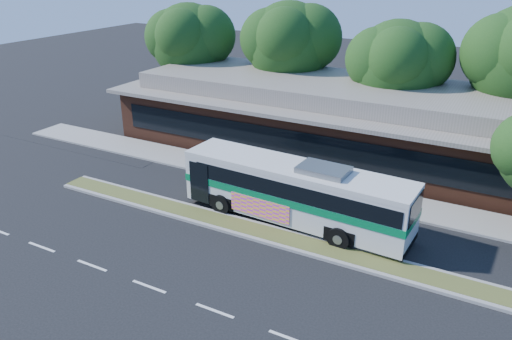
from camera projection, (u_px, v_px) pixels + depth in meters
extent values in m
plane|color=black|center=(276.00, 246.00, 21.96)|extent=(120.00, 120.00, 0.00)
cube|color=#485624|center=(282.00, 238.00, 22.41)|extent=(26.00, 1.10, 0.15)
cube|color=gray|center=(328.00, 190.00, 27.11)|extent=(44.00, 2.60, 0.12)
cube|color=black|center=(122.00, 124.00, 37.92)|extent=(14.00, 12.00, 0.01)
cube|color=#542A1A|center=(367.00, 129.00, 31.84)|extent=(32.00, 10.00, 3.20)
cube|color=slate|center=(369.00, 103.00, 31.17)|extent=(33.20, 11.20, 0.24)
cube|color=slate|center=(370.00, 93.00, 30.92)|extent=(30.00, 8.00, 1.00)
cube|color=black|center=(340.00, 152.00, 27.74)|extent=(30.00, 0.06, 1.60)
cylinder|color=black|center=(191.00, 89.00, 39.87)|extent=(0.44, 0.44, 3.99)
sphere|color=#133712|center=(189.00, 41.00, 38.40)|extent=(5.80, 5.80, 5.80)
sphere|color=#133712|center=(206.00, 36.00, 38.00)|extent=(4.52, 4.52, 4.52)
cylinder|color=black|center=(287.00, 97.00, 37.14)|extent=(0.44, 0.44, 4.20)
sphere|color=#133712|center=(289.00, 44.00, 35.60)|extent=(6.00, 6.00, 6.00)
sphere|color=#133712|center=(309.00, 38.00, 35.19)|extent=(4.68, 4.68, 4.68)
cylinder|color=black|center=(391.00, 119.00, 32.91)|extent=(0.44, 0.44, 3.78)
sphere|color=#133712|center=(397.00, 64.00, 31.51)|extent=(5.60, 5.60, 5.60)
sphere|color=#133712|center=(419.00, 58.00, 31.12)|extent=(4.37, 4.37, 4.37)
cylinder|color=black|center=(509.00, 126.00, 30.54)|extent=(0.44, 0.44, 4.41)
cube|color=silver|center=(295.00, 191.00, 23.38)|extent=(11.21, 2.95, 2.55)
cube|color=black|center=(301.00, 183.00, 23.04)|extent=(10.33, 2.95, 0.77)
cube|color=silver|center=(296.00, 168.00, 22.92)|extent=(11.23, 2.97, 0.24)
cube|color=#046C39|center=(295.00, 193.00, 23.41)|extent=(11.27, 3.01, 0.35)
cube|color=black|center=(200.00, 162.00, 25.93)|extent=(0.17, 2.08, 1.58)
cube|color=black|center=(416.00, 209.00, 20.47)|extent=(0.16, 1.94, 1.02)
cube|color=#C93BB8|center=(260.00, 208.00, 23.26)|extent=(3.14, 0.21, 0.93)
cube|color=slate|center=(324.00, 170.00, 22.16)|extent=(2.30, 1.60, 0.28)
cylinder|color=black|center=(221.00, 204.00, 24.53)|extent=(1.03, 0.39, 1.02)
cylinder|color=black|center=(247.00, 187.00, 26.36)|extent=(1.03, 0.39, 1.02)
cylinder|color=black|center=(339.00, 238.00, 21.56)|extent=(1.03, 0.39, 1.02)
cylinder|color=black|center=(358.00, 216.00, 23.38)|extent=(1.03, 0.39, 1.02)
imported|color=#B2B4BA|center=(155.00, 124.00, 35.68)|extent=(5.19, 2.90, 1.42)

